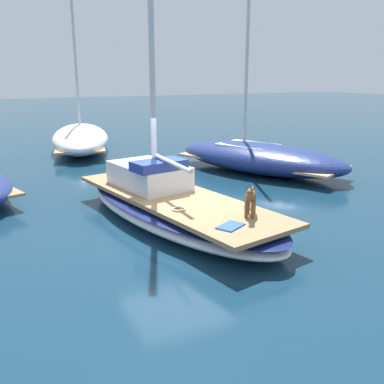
# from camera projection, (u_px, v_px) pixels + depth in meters

# --- Properties ---
(ground_plane) EXTENTS (120.00, 120.00, 0.00)m
(ground_plane) POSITION_uv_depth(u_px,v_px,m) (175.00, 221.00, 10.75)
(ground_plane) COLOR #143347
(sailboat_main) EXTENTS (3.88, 7.59, 0.66)m
(sailboat_main) POSITION_uv_depth(u_px,v_px,m) (175.00, 208.00, 10.66)
(sailboat_main) COLOR white
(sailboat_main) RESTS_ON ground
(mast_main) EXTENTS (0.14, 2.27, 7.47)m
(mast_main) POSITION_uv_depth(u_px,v_px,m) (154.00, 54.00, 10.24)
(mast_main) COLOR silver
(mast_main) RESTS_ON sailboat_main
(cabin_house) EXTENTS (1.80, 2.46, 0.84)m
(cabin_house) POSITION_uv_depth(u_px,v_px,m) (150.00, 174.00, 11.33)
(cabin_house) COLOR silver
(cabin_house) RESTS_ON sailboat_main
(dog_brown) EXTENTS (0.65, 0.79, 0.70)m
(dog_brown) POSITION_uv_depth(u_px,v_px,m) (250.00, 197.00, 8.97)
(dog_brown) COLOR brown
(dog_brown) RESTS_ON sailboat_main
(deck_winch) EXTENTS (0.16, 0.16, 0.21)m
(deck_winch) POSITION_uv_depth(u_px,v_px,m) (247.00, 204.00, 9.56)
(deck_winch) COLOR #B7B7BC
(deck_winch) RESTS_ON sailboat_main
(coiled_rope) EXTENTS (0.32, 0.32, 0.04)m
(coiled_rope) POSITION_uv_depth(u_px,v_px,m) (179.00, 209.00, 9.47)
(coiled_rope) COLOR beige
(coiled_rope) RESTS_ON sailboat_main
(deck_towel) EXTENTS (0.66, 0.58, 0.03)m
(deck_towel) POSITION_uv_depth(u_px,v_px,m) (231.00, 226.00, 8.44)
(deck_towel) COLOR blue
(deck_towel) RESTS_ON sailboat_main
(moored_boat_starboard_side) EXTENTS (5.28, 7.37, 7.94)m
(moored_boat_starboard_side) POSITION_uv_depth(u_px,v_px,m) (260.00, 157.00, 15.95)
(moored_boat_starboard_side) COLOR navy
(moored_boat_starboard_side) RESTS_ON ground
(moored_boat_far_astern) EXTENTS (4.07, 7.81, 6.97)m
(moored_boat_far_astern) POSITION_uv_depth(u_px,v_px,m) (80.00, 138.00, 20.52)
(moored_boat_far_astern) COLOR white
(moored_boat_far_astern) RESTS_ON ground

